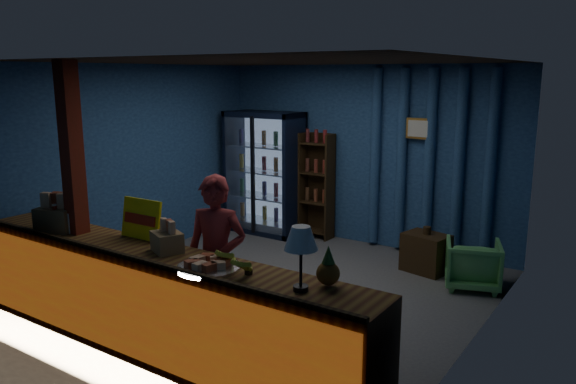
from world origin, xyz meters
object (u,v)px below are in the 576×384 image
table_lamp (301,241)px  pastry_tray (209,266)px  shopkeeper (216,261)px  green_chair (473,264)px

table_lamp → pastry_tray: bearing=-177.8°
pastry_tray → table_lamp: 0.91m
shopkeeper → green_chair: bearing=39.9°
green_chair → pastry_tray: size_ratio=1.22×
green_chair → shopkeeper: bearing=40.0°
shopkeeper → table_lamp: bearing=-42.0°
shopkeeper → green_chair: size_ratio=2.54×
pastry_tray → shopkeeper: bearing=126.2°
shopkeeper → table_lamp: size_ratio=3.33×
green_chair → pastry_tray: 3.52m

